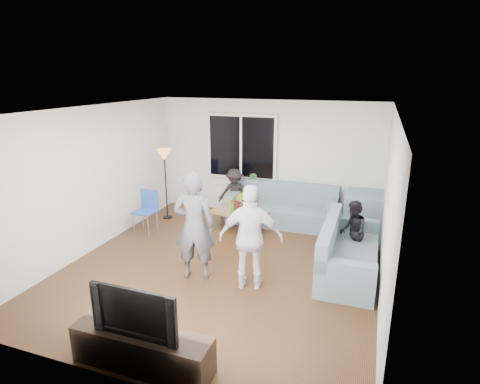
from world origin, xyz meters
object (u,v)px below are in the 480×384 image
at_px(sofa_back_section, 282,205).
at_px(sofa_right_section, 350,248).
at_px(side_chair, 145,212).
at_px(coffee_table, 239,220).
at_px(floor_lamp, 166,185).
at_px(spectator_back, 235,193).
at_px(player_left, 194,226).
at_px(player_right, 251,238).
at_px(tv_console, 142,349).
at_px(television, 139,309).
at_px(spectator_right, 353,232).

bearing_deg(sofa_back_section, sofa_right_section, -49.03).
bearing_deg(side_chair, sofa_right_section, -0.96).
distance_m(sofa_right_section, side_chair, 4.09).
relative_size(coffee_table, floor_lamp, 0.71).
xyz_separation_m(floor_lamp, spectator_back, (1.42, 0.54, -0.22)).
bearing_deg(player_left, side_chair, -51.76).
xyz_separation_m(sofa_right_section, coffee_table, (-2.31, 1.17, -0.22)).
relative_size(player_left, player_right, 1.08).
height_order(tv_console, television, television).
bearing_deg(side_chair, spectator_right, 5.24).
bearing_deg(tv_console, sofa_right_section, 56.71).
bearing_deg(player_right, tv_console, 60.61).
height_order(coffee_table, side_chair, side_chair).
distance_m(player_left, spectator_back, 2.81).
relative_size(spectator_right, television, 1.08).
bearing_deg(sofa_back_section, coffee_table, -140.68).
distance_m(sofa_back_section, spectator_back, 1.11).
relative_size(spectator_right, tv_console, 0.68).
relative_size(coffee_table, spectator_back, 0.98).
distance_m(side_chair, floor_lamp, 0.95).
distance_m(spectator_back, tv_console, 4.86).
xyz_separation_m(coffee_table, floor_lamp, (-1.76, 0.11, 0.58)).
bearing_deg(sofa_back_section, floor_lamp, -168.51).
bearing_deg(coffee_table, floor_lamp, 176.59).
relative_size(sofa_back_section, tv_console, 1.44).
bearing_deg(television, coffee_table, 94.77).
relative_size(sofa_right_section, spectator_right, 1.84).
relative_size(coffee_table, spectator_right, 1.01).
bearing_deg(side_chair, tv_console, -53.45).
relative_size(side_chair, spectator_back, 0.77).
bearing_deg(spectator_back, floor_lamp, -166.34).
distance_m(sofa_right_section, coffee_table, 2.59).
bearing_deg(spectator_right, spectator_back, -128.96).
xyz_separation_m(sofa_right_section, television, (-1.96, -2.98, 0.31)).
bearing_deg(player_left, player_right, 164.67).
relative_size(sofa_back_section, player_left, 1.33).
distance_m(side_chair, tv_console, 3.98).
bearing_deg(sofa_right_section, television, 146.71).
xyz_separation_m(side_chair, floor_lamp, (0.00, 0.89, 0.35)).
height_order(player_right, spectator_right, player_right).
bearing_deg(player_right, spectator_right, -147.28).
bearing_deg(tv_console, player_right, 73.66).
height_order(sofa_right_section, spectator_right, spectator_right).
height_order(spectator_right, spectator_back, spectator_back).
xyz_separation_m(coffee_table, player_right, (0.94, -2.13, 0.61)).
relative_size(sofa_back_section, coffee_table, 2.09).
height_order(sofa_back_section, side_chair, side_chair).
bearing_deg(spectator_back, player_right, -72.45).
bearing_deg(spectator_back, spectator_right, -34.66).
bearing_deg(spectator_back, sofa_back_section, -8.79).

